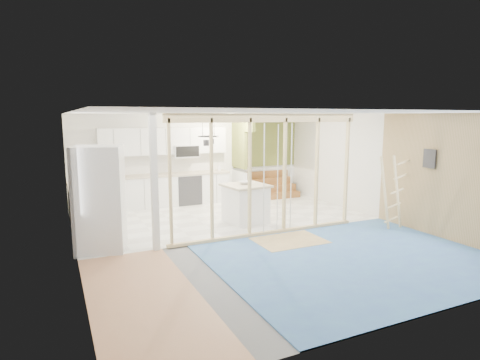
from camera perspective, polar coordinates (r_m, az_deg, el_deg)
name	(u,v)px	position (r m, az deg, el deg)	size (l,w,h in m)	color
room	(255,176)	(8.33, 2.12, 0.53)	(7.01, 8.01, 2.61)	slate
floor_overlays	(256,235)	(8.70, 2.31, -7.82)	(7.00, 8.00, 0.03)	white
stud_frame	(245,164)	(8.20, 0.78, 2.35)	(4.66, 0.14, 2.60)	#D5C782
base_cabinets	(144,194)	(11.09, -13.43, -1.95)	(4.45, 2.24, 0.93)	white
upper_cabinets	(167,142)	(11.54, -10.39, 5.34)	(3.60, 0.41, 0.85)	white
green_partition	(259,168)	(12.53, 2.78, 1.73)	(2.25, 1.51, 2.60)	olive
pot_rack	(208,139)	(9.86, -4.52, 5.89)	(0.52, 0.52, 0.72)	black
sheathing_panel	(456,179)	(9.08, 28.32, 0.16)	(0.02, 4.00, 2.60)	tan
electrical_panel	(430,159)	(9.37, 25.36, 2.77)	(0.04, 0.30, 0.40)	#333338
ceiling_light	(251,116)	(11.55, 1.52, 9.06)	(0.32, 0.32, 0.08)	#FFEABF
fridge	(100,199)	(7.96, -19.27, -2.58)	(1.06, 1.03, 1.99)	silver
island	(246,204)	(9.59, 0.80, -3.41)	(1.05, 1.05, 0.94)	white
bowl	(245,183)	(9.57, 0.71, -0.36)	(0.28, 0.28, 0.07)	white
soap_bottle_a	(115,171)	(11.22, -17.41, 1.26)	(0.13, 0.13, 0.33)	#AAAFBE
soap_bottle_b	(219,167)	(12.01, -3.04, 1.81)	(0.09, 0.09, 0.20)	white
ladder	(393,192)	(9.57, 20.89, -1.64)	(0.90, 0.06, 1.67)	#E0C789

